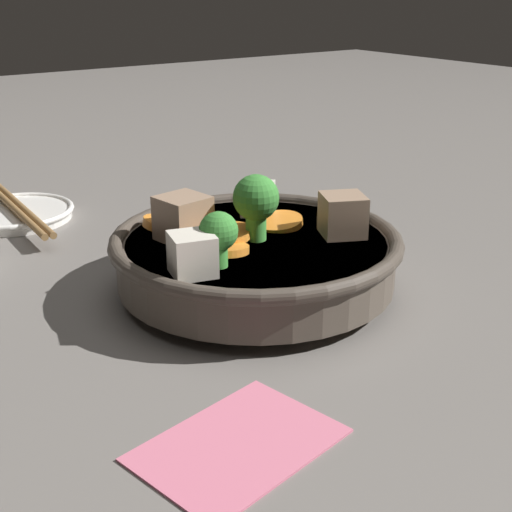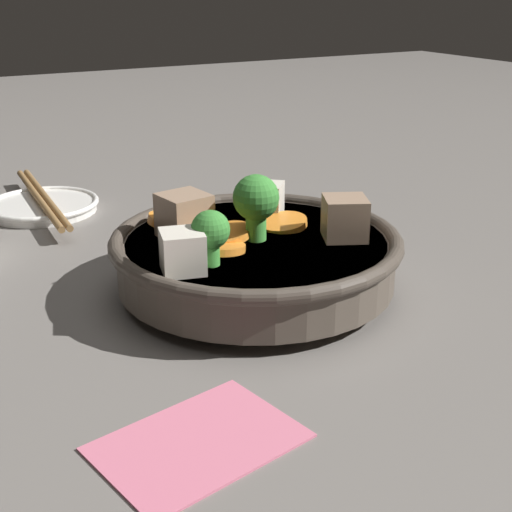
# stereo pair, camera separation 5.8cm
# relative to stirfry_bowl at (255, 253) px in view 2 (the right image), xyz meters

# --- Properties ---
(ground_plane) EXTENTS (3.00, 3.00, 0.00)m
(ground_plane) POSITION_rel_stirfry_bowl_xyz_m (0.00, -0.00, -0.03)
(ground_plane) COLOR slate
(stirfry_bowl) EXTENTS (0.24, 0.24, 0.10)m
(stirfry_bowl) POSITION_rel_stirfry_bowl_xyz_m (0.00, 0.00, 0.00)
(stirfry_bowl) COLOR #51473D
(stirfry_bowl) RESTS_ON ground_plane
(side_saucer) EXTENTS (0.12, 0.12, 0.01)m
(side_saucer) POSITION_rel_stirfry_bowl_xyz_m (-0.10, 0.30, -0.03)
(side_saucer) COLOR white
(side_saucer) RESTS_ON ground_plane
(napkin) EXTENTS (0.12, 0.10, 0.00)m
(napkin) POSITION_rel_stirfry_bowl_xyz_m (-0.13, -0.16, -0.03)
(napkin) COLOR #D16B84
(napkin) RESTS_ON ground_plane
(chopsticks_pair) EXTENTS (0.03, 0.24, 0.01)m
(chopsticks_pair) POSITION_rel_stirfry_bowl_xyz_m (-0.10, 0.30, -0.02)
(chopsticks_pair) COLOR olive
(chopsticks_pair) RESTS_ON side_saucer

